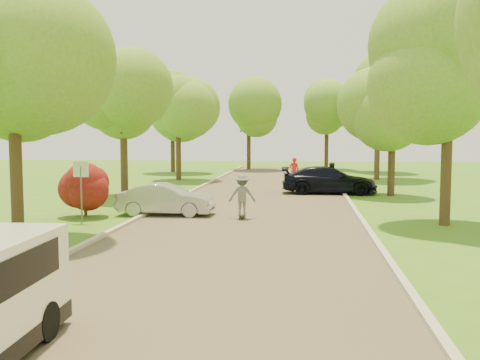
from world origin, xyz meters
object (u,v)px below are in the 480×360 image
at_px(street_sign, 81,179).
at_px(skateboarder, 242,195).
at_px(silver_sedan, 166,200).
at_px(person_striped, 294,171).
at_px(dark_sedan, 329,180).
at_px(person_olive, 331,178).
at_px(longboard, 242,216).

distance_m(street_sign, skateboarder, 5.78).
bearing_deg(silver_sedan, street_sign, 130.31).
height_order(street_sign, person_striped, street_sign).
distance_m(dark_sedan, person_olive, 0.35).
relative_size(longboard, person_olive, 0.50).
bearing_deg(person_olive, longboard, 40.78).
bearing_deg(street_sign, silver_sedan, 39.85).
xyz_separation_m(street_sign, person_olive, (9.21, 10.83, -0.74)).
xyz_separation_m(silver_sedan, person_striped, (4.66, 13.69, 0.24)).
distance_m(silver_sedan, person_olive, 11.03).
bearing_deg(silver_sedan, skateboarder, -98.96).
bearing_deg(silver_sedan, person_olive, -37.02).
relative_size(dark_sedan, longboard, 6.09).
bearing_deg(dark_sedan, person_olive, -18.82).
distance_m(street_sign, longboard, 5.93).
distance_m(street_sign, person_olive, 14.24).
height_order(street_sign, person_olive, street_sign).
height_order(dark_sedan, longboard, dark_sedan).
bearing_deg(street_sign, longboard, 16.03).
xyz_separation_m(longboard, person_olive, (3.69, 9.25, 0.74)).
xyz_separation_m(longboard, person_striped, (1.64, 14.20, 0.76)).
relative_size(dark_sedan, skateboarder, 3.19).
relative_size(dark_sedan, person_olive, 3.02).
relative_size(silver_sedan, longboard, 4.54).
xyz_separation_m(skateboarder, person_striped, (1.64, 14.20, -0.03)).
height_order(silver_sedan, longboard, silver_sedan).
bearing_deg(street_sign, skateboarder, 16.03).
bearing_deg(person_olive, skateboarder, 40.78).
xyz_separation_m(silver_sedan, person_olive, (6.71, 8.75, 0.21)).
bearing_deg(dark_sedan, person_striped, 20.03).
bearing_deg(skateboarder, street_sign, 10.45).
bearing_deg(longboard, dark_sedan, -117.43).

